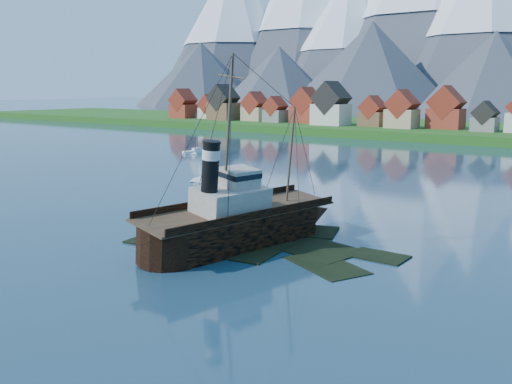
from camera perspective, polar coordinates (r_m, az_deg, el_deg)
The scene contains 6 objects.
ground at distance 66.04m, azimuth -1.67°, elevation -5.23°, with size 1400.00×1400.00×0.00m, color #1D3B51.
shoal at distance 66.74m, azimuth 0.68°, elevation -5.36°, with size 31.71×21.24×1.14m.
town at distance 214.82m, azimuth 17.08°, elevation 7.66°, with size 250.96×16.69×17.30m.
tugboat_wreck at distance 65.73m, azimuth -1.12°, elevation -2.74°, with size 6.60×28.42×22.52m.
sailboat_a at distance 112.64m, azimuth -4.41°, elevation 1.46°, with size 3.82×9.97×11.86m.
sailboat_b at distance 157.35m, azimuth -5.93°, elevation 4.00°, with size 4.98×8.06×11.49m.
Camera 1 is at (39.53, -49.78, 17.88)m, focal length 40.00 mm.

